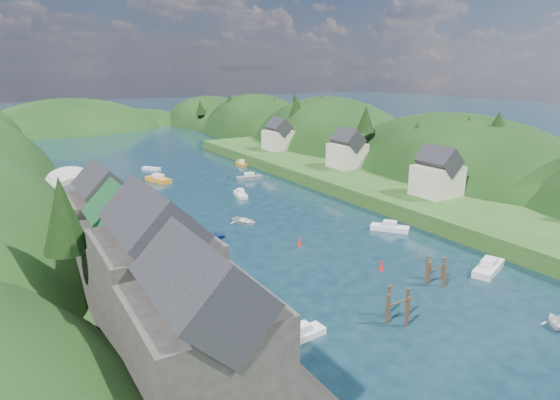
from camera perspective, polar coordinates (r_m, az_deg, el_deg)
ground at (r=89.60m, az=-7.31°, el=0.80°), size 600.00×600.00×0.00m
hillside_right at (r=134.78m, az=6.03°, el=2.66°), size 36.00×245.56×48.00m
far_hills at (r=209.25m, az=-20.98°, el=5.43°), size 103.00×68.00×44.00m
hill_trees at (r=101.57m, az=-11.14°, el=8.74°), size 91.91×150.80×11.99m
quay_left at (r=55.06m, az=-17.51°, el=-8.48°), size 12.00×110.00×2.00m
terrace_left_grass at (r=54.03m, az=-24.82°, el=-9.44°), size 12.00×110.00×2.50m
quayside_buildings at (r=40.06m, az=-16.18°, el=-8.18°), size 8.00×35.84×12.90m
boat_sheds at (r=71.13m, az=-23.13°, el=0.10°), size 7.00×21.00×7.50m
terrace_right at (r=94.07m, az=9.29°, el=2.20°), size 16.00×120.00×2.40m
right_bank_cottages at (r=101.30m, az=7.65°, el=5.91°), size 9.00×59.24×8.41m
piling_cluster_near at (r=46.28m, az=14.13°, el=-12.67°), size 3.00×2.82×3.65m
piling_cluster_far at (r=55.08m, az=18.44°, el=-8.48°), size 2.89×2.72×3.27m
channel_buoy_near at (r=56.84m, az=12.27°, el=-7.87°), size 0.70×0.70×1.10m
channel_buoy_far at (r=62.87m, az=2.38°, el=-5.17°), size 0.70×0.70×1.10m
moored_boats at (r=61.68m, az=1.51°, el=-5.46°), size 34.70×99.34×2.45m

